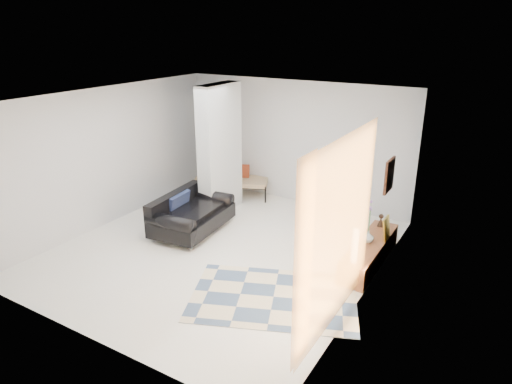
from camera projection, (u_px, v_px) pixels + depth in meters
The scene contains 17 objects.
floor at pixel (221, 249), 8.49m from camera, with size 6.00×6.00×0.00m, color white.
ceiling at pixel (217, 98), 7.52m from camera, with size 6.00×6.00×0.00m, color white.
wall_back at pixel (295, 142), 10.42m from camera, with size 6.00×6.00×0.00m, color silver.
wall_front at pixel (78, 245), 5.58m from camera, with size 6.00×6.00×0.00m, color silver.
wall_left at pixel (109, 156), 9.32m from camera, with size 6.00×6.00×0.00m, color silver.
wall_right at pixel (373, 208), 6.69m from camera, with size 6.00×6.00×0.00m, color silver.
partition_column at pixel (220, 150), 9.82m from camera, with size 0.35×1.20×2.80m, color silver.
hallway_door at pixel (219, 147), 11.53m from camera, with size 0.85×0.06×2.04m, color white.
curtain at pixel (340, 233), 5.78m from camera, with size 2.55×2.55×0.00m, color #FFA643.
wall_art at pixel (389, 175), 7.34m from camera, with size 0.04×0.45×0.55m, color #371A0F.
media_console at pixel (370, 252), 7.94m from camera, with size 0.45×2.00×0.80m.
loveseat at pixel (190, 214), 9.16m from camera, with size 1.19×1.85×0.76m.
daybed at pixel (230, 179), 11.02m from camera, with size 1.91×1.40×0.77m.
area_rug at pixel (274, 297), 6.99m from camera, with size 2.50×1.67×0.01m, color beige.
cylinder_lamp at pixel (355, 246), 7.12m from camera, with size 0.10×0.10×0.57m, color silver.
bronze_figurine at pixel (381, 220), 8.46m from camera, with size 0.12×0.12×0.24m, color black, non-canonical shape.
vase at pixel (368, 237), 7.84m from camera, with size 0.20×0.20×0.21m, color silver.
Camera 1 is at (4.43, -6.20, 3.93)m, focal length 32.00 mm.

